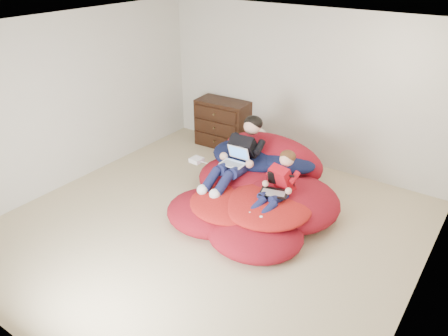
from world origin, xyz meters
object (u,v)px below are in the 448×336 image
laptop_white (235,159)px  laptop_black (277,187)px  younger_boy (278,182)px  beanbag_pile (257,190)px  older_boy (240,152)px  dresser (223,123)px

laptop_white → laptop_black: bearing=-15.8°
younger_boy → laptop_black: size_ratio=2.06×
beanbag_pile → older_boy: (-0.37, 0.11, 0.45)m
younger_boy → laptop_white: 0.81m
dresser → laptop_black: 2.63m
beanbag_pile → laptop_white: 0.53m
laptop_black → younger_boy: bearing=90.0°
older_boy → laptop_white: size_ratio=3.90×
beanbag_pile → laptop_white: (-0.37, -0.00, 0.38)m
dresser → older_boy: size_ratio=0.75×
dresser → laptop_white: size_ratio=2.92×
older_boy → laptop_white: (0.00, -0.11, -0.07)m
dresser → laptop_white: (1.23, -1.45, 0.22)m
beanbag_pile → younger_boy: younger_boy is taller
beanbag_pile → laptop_black: (0.42, -0.23, 0.30)m
laptop_white → older_boy: bearing=90.0°
older_boy → younger_boy: 0.85m
beanbag_pile → younger_boy: (0.42, -0.20, 0.36)m
beanbag_pile → laptop_white: size_ratio=7.22×
beanbag_pile → younger_boy: 0.59m
younger_boy → laptop_black: younger_boy is taller
younger_boy → beanbag_pile: bearing=154.0°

